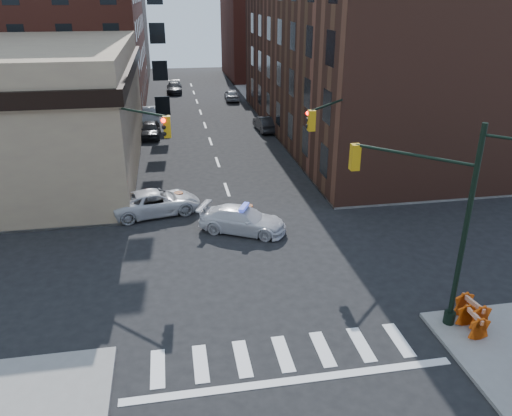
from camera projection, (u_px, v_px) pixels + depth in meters
name	position (u px, v px, depth m)	size (l,w,h in m)	color
ground	(252.00, 263.00, 24.32)	(140.00, 140.00, 0.00)	black
sidewalk_ne	(401.00, 106.00, 57.58)	(34.00, 54.50, 0.15)	gray
commercial_row_ne	(354.00, 56.00, 43.97)	(14.00, 34.00, 14.00)	#542E21
filler_nw	(77.00, 23.00, 74.63)	(20.00, 18.00, 16.00)	#51453C
filler_ne	(278.00, 36.00, 76.62)	(16.00, 16.00, 12.00)	#5C271D
signal_pole_se	(437.00, 213.00, 18.47)	(5.40, 5.27, 8.00)	black
signal_pole_nw	(126.00, 152.00, 26.49)	(3.58, 3.67, 8.00)	black
signal_pole_ne	(337.00, 141.00, 28.37)	(3.67, 3.58, 8.00)	black
tree_ne_near	(284.00, 91.00, 47.64)	(3.00, 3.00, 4.85)	black
tree_ne_far	(267.00, 78.00, 54.87)	(3.00, 3.00, 4.85)	black
police_car	(242.00, 220.00, 27.26)	(1.96, 4.82, 1.40)	silver
pickup	(156.00, 202.00, 29.50)	(2.40, 5.21, 1.45)	silver
parked_car_wnear	(151.00, 129.00, 45.24)	(1.68, 4.18, 1.42)	black
parked_car_wfar	(149.00, 116.00, 49.74)	(1.73, 4.96, 1.63)	gray
parked_car_wdeep	(174.00, 88.00, 65.32)	(1.97, 4.86, 1.41)	black
parked_car_enear	(265.00, 123.00, 47.33)	(1.51, 4.33, 1.43)	black
parked_car_efar	(232.00, 95.00, 60.81)	(1.64, 4.08, 1.39)	#9B9DA3
pedestrian_a	(54.00, 209.00, 27.97)	(0.60, 0.39, 1.64)	black
pedestrian_b	(79.00, 193.00, 29.77)	(0.92, 0.72, 1.90)	black
pedestrian_c	(17.00, 188.00, 30.59)	(1.14, 0.47, 1.94)	#1D242C
barrel_road	(248.00, 213.00, 28.66)	(0.53, 0.53, 0.95)	#D06B09
barrel_bank	(179.00, 200.00, 30.35)	(0.57, 0.57, 1.01)	#BF5609
barricade_se_a	(472.00, 311.00, 19.52)	(1.30, 0.65, 0.98)	#D8550A
barricade_se_b	(473.00, 323.00, 18.94)	(1.17, 0.59, 0.88)	#F2580B
barricade_nw_a	(72.00, 205.00, 29.46)	(1.14, 0.57, 0.86)	#E65A0A
barricade_nw_b	(45.00, 209.00, 28.90)	(1.15, 0.57, 0.86)	#BF6109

